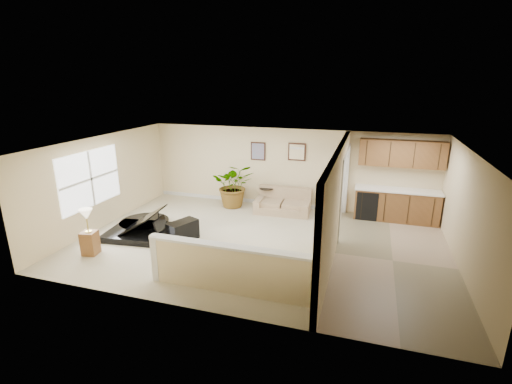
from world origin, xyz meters
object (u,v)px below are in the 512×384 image
(accent_table, at_px, (267,195))
(loveseat, at_px, (283,201))
(palm_plant, at_px, (234,185))
(small_plant, at_px, (329,210))
(piano, at_px, (140,211))
(piano_bench, at_px, (183,231))
(lamp_stand, at_px, (89,235))

(accent_table, bearing_deg, loveseat, -19.69)
(palm_plant, xyz_separation_m, small_plant, (3.03, -0.05, -0.50))
(piano, bearing_deg, loveseat, 33.41)
(piano_bench, height_order, palm_plant, palm_plant)
(lamp_stand, bearing_deg, loveseat, 48.81)
(piano_bench, relative_size, loveseat, 0.45)
(accent_table, xyz_separation_m, palm_plant, (-1.03, -0.18, 0.28))
(piano_bench, relative_size, accent_table, 1.16)
(accent_table, distance_m, palm_plant, 1.08)
(loveseat, height_order, lamp_stand, lamp_stand)
(piano_bench, height_order, small_plant, piano_bench)
(accent_table, bearing_deg, lamp_stand, -124.89)
(piano, distance_m, accent_table, 3.96)
(lamp_stand, bearing_deg, piano, 73.89)
(piano_bench, bearing_deg, small_plant, 40.05)
(loveseat, bearing_deg, lamp_stand, -133.76)
(small_plant, xyz_separation_m, lamp_stand, (-5.06, -4.15, 0.27))
(piano, height_order, accent_table, piano)
(palm_plant, bearing_deg, piano_bench, -96.38)
(piano, relative_size, small_plant, 4.31)
(palm_plant, distance_m, lamp_stand, 4.67)
(piano, relative_size, palm_plant, 1.28)
(accent_table, distance_m, small_plant, 2.03)
(piano_bench, distance_m, accent_table, 3.34)
(piano, xyz_separation_m, small_plant, (4.65, 2.71, -0.42))
(accent_table, bearing_deg, piano, -131.87)
(piano, bearing_deg, palm_plant, 52.93)
(loveseat, bearing_deg, small_plant, -3.45)
(piano_bench, relative_size, lamp_stand, 0.69)
(accent_table, height_order, lamp_stand, lamp_stand)
(palm_plant, relative_size, small_plant, 3.36)
(piano, relative_size, lamp_stand, 1.82)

